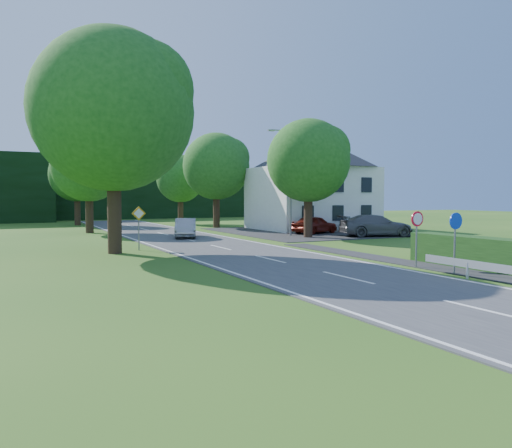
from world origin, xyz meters
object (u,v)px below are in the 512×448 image
motorcycle (183,230)px  parked_car_silver_b (369,224)px  moving_car (186,228)px  parked_car_grey (376,225)px  parked_car_red (315,224)px  streetlight (289,177)px  parasol (318,220)px

motorcycle → parked_car_silver_b: size_ratio=0.41×
motorcycle → parked_car_silver_b: parked_car_silver_b is taller
moving_car → parked_car_grey: (13.06, -5.23, 0.11)m
motorcycle → parked_car_red: bearing=3.6°
moving_car → parked_car_red: bearing=14.8°
streetlight → parked_car_grey: 7.43m
parked_car_silver_b → parked_car_red: bearing=89.0°
moving_car → parasol: 12.45m
streetlight → moving_car: size_ratio=1.92×
streetlight → parasol: size_ratio=3.93×
streetlight → parked_car_red: streetlight is taller
moving_car → parasol: (12.36, 1.45, 0.23)m
motorcycle → moving_car: bearing=-86.1°
moving_car → parked_car_silver_b: (15.65, -1.22, -0.06)m
streetlight → motorcycle: (-7.37, 2.94, -3.93)m
parked_car_red → streetlight: bearing=90.3°
parked_car_grey → streetlight: bearing=74.3°
parked_car_silver_b → streetlight: bearing=96.9°
moving_car → parked_car_silver_b: 15.69m
motorcycle → parasol: bearing=16.0°
parked_car_grey → parasol: 6.72m
motorcycle → parked_car_grey: bearing=-11.8°
moving_car → parked_car_grey: parked_car_grey is taller
streetlight → motorcycle: 8.85m
moving_car → parked_car_grey: bearing=-2.5°
parked_car_silver_b → parked_car_grey: bearing=150.5°
motorcycle → parked_car_silver_b: (15.41, -2.43, 0.14)m
parked_car_red → parked_car_silver_b: 5.16m
parked_car_silver_b → parasol: 4.24m
streetlight → parked_car_silver_b: 8.91m
parasol → parked_car_silver_b: bearing=-39.1°
moving_car → parasol: parasol is taller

